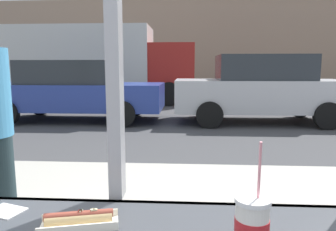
{
  "coord_description": "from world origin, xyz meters",
  "views": [
    {
      "loc": [
        0.27,
        -1.06,
        1.41
      ],
      "look_at": [
        0.08,
        1.97,
        0.95
      ],
      "focal_mm": 33.47,
      "sensor_mm": 36.0,
      "label": 1
    }
  ],
  "objects_px": {
    "soda_cup_right": "(252,225)",
    "parked_car_blue": "(75,90)",
    "parked_car_silver": "(260,89)",
    "box_truck": "(100,62)",
    "hotdog_tray_far": "(79,220)"
  },
  "relations": [
    {
      "from": "parked_car_silver",
      "to": "box_truck",
      "type": "height_order",
      "value": "box_truck"
    },
    {
      "from": "hotdog_tray_far",
      "to": "parked_car_blue",
      "type": "bearing_deg",
      "value": 110.06
    },
    {
      "from": "parked_car_blue",
      "to": "parked_car_silver",
      "type": "xyz_separation_m",
      "value": [
        4.93,
        -0.0,
        0.06
      ]
    },
    {
      "from": "soda_cup_right",
      "to": "parked_car_blue",
      "type": "distance_m",
      "value": 8.14
    },
    {
      "from": "parked_car_silver",
      "to": "box_truck",
      "type": "xyz_separation_m",
      "value": [
        -5.48,
        4.46,
        0.77
      ]
    },
    {
      "from": "box_truck",
      "to": "soda_cup_right",
      "type": "bearing_deg",
      "value": -72.59
    },
    {
      "from": "hotdog_tray_far",
      "to": "box_truck",
      "type": "relative_size",
      "value": 0.03
    },
    {
      "from": "parked_car_blue",
      "to": "box_truck",
      "type": "xyz_separation_m",
      "value": [
        -0.55,
        4.46,
        0.83
      ]
    },
    {
      "from": "parked_car_blue",
      "to": "parked_car_silver",
      "type": "distance_m",
      "value": 4.93
    },
    {
      "from": "soda_cup_right",
      "to": "parked_car_blue",
      "type": "xyz_separation_m",
      "value": [
        -3.2,
        7.49,
        -0.17
      ]
    },
    {
      "from": "soda_cup_right",
      "to": "box_truck",
      "type": "distance_m",
      "value": 12.53
    },
    {
      "from": "soda_cup_right",
      "to": "parked_car_silver",
      "type": "relative_size",
      "value": 0.07
    },
    {
      "from": "soda_cup_right",
      "to": "parked_car_silver",
      "type": "xyz_separation_m",
      "value": [
        1.73,
        7.49,
        -0.12
      ]
    },
    {
      "from": "hotdog_tray_far",
      "to": "parked_car_silver",
      "type": "relative_size",
      "value": 0.06
    },
    {
      "from": "hotdog_tray_far",
      "to": "soda_cup_right",
      "type": "bearing_deg",
      "value": -12.2
    }
  ]
}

